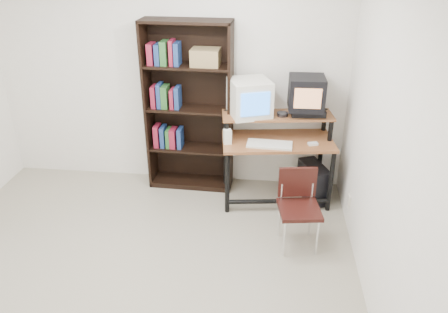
# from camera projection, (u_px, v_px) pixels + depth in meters

# --- Properties ---
(floor) EXTENTS (4.00, 4.00, 0.01)m
(floor) POSITION_uv_depth(u_px,v_px,m) (126.00, 290.00, 3.71)
(floor) COLOR #A9A28C
(floor) RESTS_ON ground
(back_wall) EXTENTS (4.00, 0.01, 2.60)m
(back_wall) POSITION_uv_depth(u_px,v_px,m) (169.00, 75.00, 4.90)
(back_wall) COLOR white
(back_wall) RESTS_ON floor
(right_wall) EXTENTS (0.01, 4.00, 2.60)m
(right_wall) POSITION_uv_depth(u_px,v_px,m) (395.00, 166.00, 2.93)
(right_wall) COLOR white
(right_wall) RESTS_ON floor
(computer_desk) EXTENTS (1.25, 0.75, 0.98)m
(computer_desk) POSITION_uv_depth(u_px,v_px,m) (277.00, 143.00, 4.72)
(computer_desk) COLOR #945830
(computer_desk) RESTS_ON floor
(crt_monitor) EXTENTS (0.52, 0.52, 0.39)m
(crt_monitor) POSITION_uv_depth(u_px,v_px,m) (250.00, 98.00, 4.60)
(crt_monitor) COLOR white
(crt_monitor) RESTS_ON computer_desk
(vcr) EXTENTS (0.38, 0.28, 0.08)m
(vcr) POSITION_uv_depth(u_px,v_px,m) (308.00, 112.00, 4.67)
(vcr) COLOR black
(vcr) RESTS_ON computer_desk
(crt_tv) EXTENTS (0.37, 0.37, 0.35)m
(crt_tv) POSITION_uv_depth(u_px,v_px,m) (306.00, 93.00, 4.56)
(crt_tv) COLOR black
(crt_tv) RESTS_ON vcr
(cd_spindle) EXTENTS (0.15, 0.15, 0.05)m
(cd_spindle) POSITION_uv_depth(u_px,v_px,m) (282.00, 115.00, 4.63)
(cd_spindle) COLOR #26262B
(cd_spindle) RESTS_ON computer_desk
(keyboard) EXTENTS (0.48, 0.24, 0.03)m
(keyboard) POSITION_uv_depth(u_px,v_px,m) (269.00, 145.00, 4.56)
(keyboard) COLOR white
(keyboard) RESTS_ON computer_desk
(mousepad) EXTENTS (0.24, 0.21, 0.01)m
(mousepad) POSITION_uv_depth(u_px,v_px,m) (311.00, 145.00, 4.58)
(mousepad) COLOR black
(mousepad) RESTS_ON computer_desk
(mouse) EXTENTS (0.11, 0.09, 0.03)m
(mouse) POSITION_uv_depth(u_px,v_px,m) (313.00, 144.00, 4.57)
(mouse) COLOR white
(mouse) RESTS_ON mousepad
(desk_speaker) EXTENTS (0.10, 0.10, 0.17)m
(desk_speaker) POSITION_uv_depth(u_px,v_px,m) (227.00, 137.00, 4.57)
(desk_speaker) COLOR white
(desk_speaker) RESTS_ON computer_desk
(pc_tower) EXTENTS (0.35, 0.49, 0.42)m
(pc_tower) POSITION_uv_depth(u_px,v_px,m) (313.00, 182.00, 4.92)
(pc_tower) COLOR black
(pc_tower) RESTS_ON floor
(school_chair) EXTENTS (0.43, 0.43, 0.76)m
(school_chair) POSITION_uv_depth(u_px,v_px,m) (298.00, 201.00, 4.10)
(school_chair) COLOR black
(school_chair) RESTS_ON floor
(bookshelf) EXTENTS (0.98, 0.35, 1.93)m
(bookshelf) POSITION_uv_depth(u_px,v_px,m) (189.00, 106.00, 4.90)
(bookshelf) COLOR black
(bookshelf) RESTS_ON floor
(wall_outlet) EXTENTS (0.02, 0.08, 0.12)m
(wall_outlet) POSITION_uv_depth(u_px,v_px,m) (349.00, 201.00, 4.40)
(wall_outlet) COLOR beige
(wall_outlet) RESTS_ON right_wall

